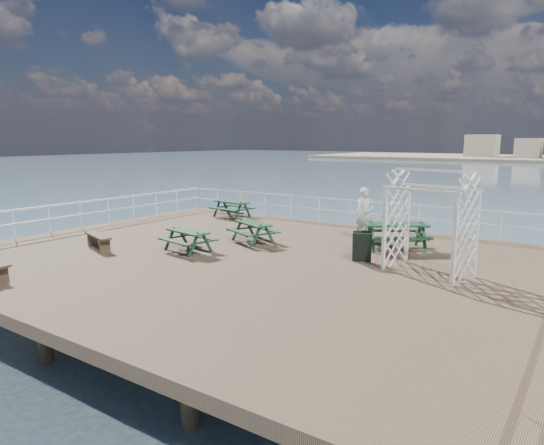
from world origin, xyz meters
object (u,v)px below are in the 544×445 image
at_px(flat_bench_near, 98,238).
at_px(picnic_table_d, 188,236).
at_px(picnic_table_b, 253,228).
at_px(trellis_arbor, 429,228).
at_px(picnic_table_c, 396,231).
at_px(picnic_table_a, 232,206).
at_px(person, 365,214).

bearing_deg(flat_bench_near, picnic_table_d, 44.96).
relative_size(picnic_table_b, picnic_table_d, 1.11).
distance_m(picnic_table_b, trellis_arbor, 6.39).
xyz_separation_m(picnic_table_b, picnic_table_c, (4.57, 1.77, 0.12)).
xyz_separation_m(picnic_table_a, person, (7.24, -1.35, 0.41)).
bearing_deg(picnic_table_d, picnic_table_b, 80.38).
xyz_separation_m(picnic_table_c, trellis_arbor, (1.75, -2.31, 0.63)).
height_order(flat_bench_near, trellis_arbor, trellis_arbor).
relative_size(picnic_table_a, picnic_table_b, 0.94).
bearing_deg(person, picnic_table_a, 129.18).
relative_size(picnic_table_b, person, 1.07).
bearing_deg(picnic_table_c, flat_bench_near, 179.44).
relative_size(flat_bench_near, person, 0.88).
bearing_deg(person, picnic_table_d, -169.43).
xyz_separation_m(picnic_table_c, picnic_table_d, (-5.46, -4.11, -0.13)).
bearing_deg(picnic_table_b, picnic_table_d, -87.03).
bearing_deg(picnic_table_a, flat_bench_near, -78.55).
bearing_deg(picnic_table_c, picnic_table_d, -177.39).
relative_size(trellis_arbor, person, 1.49).
xyz_separation_m(picnic_table_c, person, (-1.46, 0.79, 0.32)).
bearing_deg(picnic_table_b, picnic_table_a, 160.24).
relative_size(picnic_table_c, flat_bench_near, 1.54).
bearing_deg(person, picnic_table_c, -68.72).
xyz_separation_m(picnic_table_b, person, (3.11, 2.56, 0.44)).
xyz_separation_m(picnic_table_b, trellis_arbor, (6.32, -0.54, 0.74)).
height_order(picnic_table_d, person, person).
height_order(picnic_table_b, flat_bench_near, picnic_table_b).
bearing_deg(picnic_table_a, picnic_table_b, -35.64).
relative_size(picnic_table_a, flat_bench_near, 1.15).
relative_size(picnic_table_c, trellis_arbor, 0.91).
bearing_deg(picnic_table_c, person, 117.16).
distance_m(picnic_table_c, trellis_arbor, 2.96).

